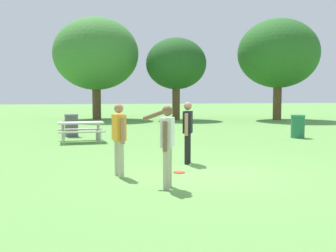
{
  "coord_description": "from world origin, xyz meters",
  "views": [
    {
      "loc": [
        -2.56,
        -9.05,
        1.89
      ],
      "look_at": [
        -0.69,
        1.74,
        1.0
      ],
      "focal_mm": 44.15,
      "sensor_mm": 36.0,
      "label": 1
    }
  ],
  "objects_px": {
    "picnic_table_near": "(81,127)",
    "tree_tall_left": "(96,54)",
    "tree_broad_center": "(176,64)",
    "person_thrower": "(188,128)",
    "person_bystander": "(119,135)",
    "person_catcher": "(167,140)",
    "trash_can_beside_table": "(72,125)",
    "frisbee": "(179,172)",
    "tree_far_right": "(278,54)",
    "trash_can_further_along": "(298,126)"
  },
  "relations": [
    {
      "from": "picnic_table_near",
      "to": "tree_tall_left",
      "type": "height_order",
      "value": "tree_tall_left"
    },
    {
      "from": "tree_tall_left",
      "to": "tree_broad_center",
      "type": "distance_m",
      "value": 5.63
    },
    {
      "from": "person_thrower",
      "to": "person_bystander",
      "type": "relative_size",
      "value": 1.0
    },
    {
      "from": "person_catcher",
      "to": "tree_broad_center",
      "type": "bearing_deg",
      "value": 78.55
    },
    {
      "from": "tree_broad_center",
      "to": "trash_can_beside_table",
      "type": "bearing_deg",
      "value": -122.94
    },
    {
      "from": "trash_can_beside_table",
      "to": "frisbee",
      "type": "bearing_deg",
      "value": -71.03
    },
    {
      "from": "person_thrower",
      "to": "person_bystander",
      "type": "distance_m",
      "value": 2.33
    },
    {
      "from": "picnic_table_near",
      "to": "tree_broad_center",
      "type": "xyz_separation_m",
      "value": [
        6.04,
        12.12,
        3.28
      ]
    },
    {
      "from": "trash_can_beside_table",
      "to": "tree_far_right",
      "type": "distance_m",
      "value": 16.44
    },
    {
      "from": "person_thrower",
      "to": "frisbee",
      "type": "bearing_deg",
      "value": -111.42
    },
    {
      "from": "person_bystander",
      "to": "trash_can_beside_table",
      "type": "distance_m",
      "value": 8.96
    },
    {
      "from": "person_catcher",
      "to": "picnic_table_near",
      "type": "relative_size",
      "value": 0.89
    },
    {
      "from": "person_catcher",
      "to": "frisbee",
      "type": "height_order",
      "value": "person_catcher"
    },
    {
      "from": "frisbee",
      "to": "trash_can_further_along",
      "type": "distance_m",
      "value": 9.15
    },
    {
      "from": "trash_can_further_along",
      "to": "tree_broad_center",
      "type": "relative_size",
      "value": 0.17
    },
    {
      "from": "tree_far_right",
      "to": "person_thrower",
      "type": "bearing_deg",
      "value": -121.57
    },
    {
      "from": "person_catcher",
      "to": "tree_broad_center",
      "type": "height_order",
      "value": "tree_broad_center"
    },
    {
      "from": "person_bystander",
      "to": "tree_far_right",
      "type": "bearing_deg",
      "value": 56.02
    },
    {
      "from": "person_bystander",
      "to": "trash_can_beside_table",
      "type": "bearing_deg",
      "value": 100.04
    },
    {
      "from": "trash_can_beside_table",
      "to": "tree_tall_left",
      "type": "height_order",
      "value": "tree_tall_left"
    },
    {
      "from": "person_catcher",
      "to": "trash_can_beside_table",
      "type": "height_order",
      "value": "person_catcher"
    },
    {
      "from": "frisbee",
      "to": "picnic_table_near",
      "type": "relative_size",
      "value": 0.15
    },
    {
      "from": "tree_tall_left",
      "to": "tree_broad_center",
      "type": "relative_size",
      "value": 1.26
    },
    {
      "from": "tree_tall_left",
      "to": "trash_can_further_along",
      "type": "bearing_deg",
      "value": -58.44
    },
    {
      "from": "person_thrower",
      "to": "trash_can_further_along",
      "type": "xyz_separation_m",
      "value": [
        5.9,
        5.34,
        -0.46
      ]
    },
    {
      "from": "person_thrower",
      "to": "person_catcher",
      "type": "distance_m",
      "value": 2.89
    },
    {
      "from": "tree_broad_center",
      "to": "person_catcher",
      "type": "bearing_deg",
      "value": -101.45
    },
    {
      "from": "person_thrower",
      "to": "trash_can_beside_table",
      "type": "height_order",
      "value": "person_thrower"
    },
    {
      "from": "trash_can_further_along",
      "to": "tree_broad_center",
      "type": "xyz_separation_m",
      "value": [
        -2.83,
        12.14,
        3.36
      ]
    },
    {
      "from": "person_catcher",
      "to": "person_thrower",
      "type": "bearing_deg",
      "value": 69.26
    },
    {
      "from": "person_bystander",
      "to": "trash_can_further_along",
      "type": "relative_size",
      "value": 1.71
    },
    {
      "from": "picnic_table_near",
      "to": "trash_can_beside_table",
      "type": "relative_size",
      "value": 1.91
    },
    {
      "from": "person_catcher",
      "to": "tree_tall_left",
      "type": "xyz_separation_m",
      "value": [
        -1.34,
        21.49,
        3.6
      ]
    },
    {
      "from": "person_thrower",
      "to": "picnic_table_near",
      "type": "xyz_separation_m",
      "value": [
        -2.98,
        5.36,
        -0.38
      ]
    },
    {
      "from": "tree_far_right",
      "to": "trash_can_beside_table",
      "type": "bearing_deg",
      "value": -146.93
    },
    {
      "from": "person_bystander",
      "to": "tree_tall_left",
      "type": "height_order",
      "value": "tree_tall_left"
    },
    {
      "from": "person_catcher",
      "to": "frisbee",
      "type": "bearing_deg",
      "value": 69.82
    },
    {
      "from": "trash_can_beside_table",
      "to": "tree_broad_center",
      "type": "distance_m",
      "value": 12.43
    },
    {
      "from": "person_bystander",
      "to": "frisbee",
      "type": "distance_m",
      "value": 1.7
    },
    {
      "from": "person_thrower",
      "to": "tree_far_right",
      "type": "relative_size",
      "value": 0.24
    },
    {
      "from": "person_catcher",
      "to": "person_bystander",
      "type": "xyz_separation_m",
      "value": [
        -0.86,
        1.33,
        -0.02
      ]
    },
    {
      "from": "picnic_table_near",
      "to": "trash_can_further_along",
      "type": "xyz_separation_m",
      "value": [
        8.88,
        -0.02,
        -0.08
      ]
    },
    {
      "from": "tree_far_right",
      "to": "person_bystander",
      "type": "bearing_deg",
      "value": -123.98
    },
    {
      "from": "person_bystander",
      "to": "tree_tall_left",
      "type": "bearing_deg",
      "value": 91.36
    },
    {
      "from": "tree_far_right",
      "to": "tree_tall_left",
      "type": "bearing_deg",
      "value": 167.77
    },
    {
      "from": "person_catcher",
      "to": "person_bystander",
      "type": "height_order",
      "value": "same"
    },
    {
      "from": "person_bystander",
      "to": "trash_can_further_along",
      "type": "distance_m",
      "value": 10.29
    },
    {
      "from": "person_catcher",
      "to": "trash_can_beside_table",
      "type": "distance_m",
      "value": 10.43
    },
    {
      "from": "picnic_table_near",
      "to": "tree_tall_left",
      "type": "xyz_separation_m",
      "value": [
        0.61,
        13.43,
        4.0
      ]
    },
    {
      "from": "tree_far_right",
      "to": "trash_can_further_along",
      "type": "bearing_deg",
      "value": -110.4
    }
  ]
}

